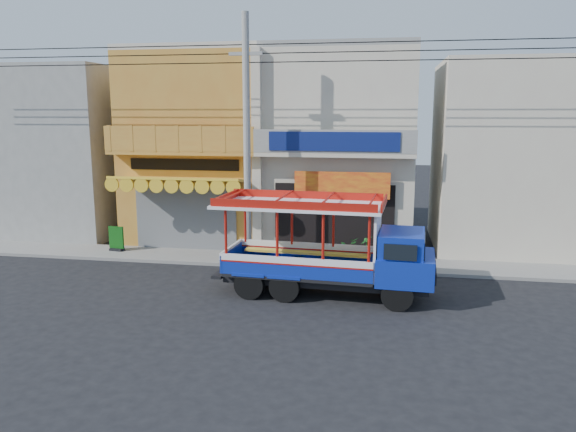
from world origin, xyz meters
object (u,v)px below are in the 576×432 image
Objects in this scene: songthaew_truck at (341,249)px; potted_plant_b at (386,252)px; utility_pole at (251,129)px; green_sign at (116,240)px; potted_plant_a at (347,249)px; potted_plant_c at (367,249)px.

potted_plant_b is (1.39, 3.24, -0.82)m from songthaew_truck.
songthaew_truck is at bearing -40.23° from utility_pole.
potted_plant_b is at bearing -2.98° from green_sign.
potted_plant_b is (1.46, -0.63, 0.12)m from potted_plant_a.
green_sign is at bearing 37.01° from potted_plant_b.
green_sign is 9.22m from potted_plant_a.
potted_plant_c is (0.67, 3.78, -0.88)m from songthaew_truck.
green_sign is 1.14× the size of potted_plant_a.
potted_plant_c is (0.75, -0.09, 0.06)m from potted_plant_a.
songthaew_truck is 3.98m from potted_plant_a.
songthaew_truck is 10.08m from green_sign.
utility_pole reaches higher than potted_plant_b.
utility_pole is 6.55m from potted_plant_b.
songthaew_truck is (3.49, -2.96, -3.54)m from utility_pole.
potted_plant_c is at bearing 11.24° from utility_pole.
utility_pole reaches higher than potted_plant_a.
utility_pole reaches higher than green_sign.
utility_pole is 5.71m from potted_plant_a.
potted_plant_c is (4.16, 0.83, -4.42)m from utility_pole.
songthaew_truck is 3.94m from potted_plant_c.
potted_plant_a is at bearing -95.36° from potted_plant_c.
potted_plant_a is 0.75m from potted_plant_c.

